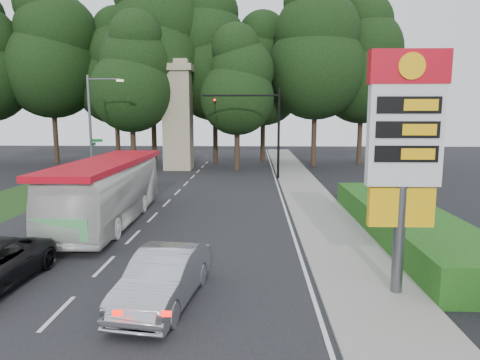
{
  "coord_description": "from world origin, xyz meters",
  "views": [
    {
      "loc": [
        5.11,
        -9.8,
        5.16
      ],
      "look_at": [
        4.46,
        9.35,
        2.2
      ],
      "focal_mm": 32.0,
      "sensor_mm": 36.0,
      "label": 1
    }
  ],
  "objects_px": {
    "streetlight_signs": "(93,124)",
    "sedan_silver": "(164,278)",
    "traffic_signal_mast": "(262,120)",
    "gas_station_pylon": "(405,141)",
    "monument": "(178,115)",
    "transit_bus": "(108,192)"
  },
  "relations": [
    {
      "from": "streetlight_signs",
      "to": "sedan_silver",
      "type": "bearing_deg",
      "value": -65.1
    },
    {
      "from": "sedan_silver",
      "to": "traffic_signal_mast",
      "type": "bearing_deg",
      "value": 90.37
    },
    {
      "from": "gas_station_pylon",
      "to": "sedan_silver",
      "type": "height_order",
      "value": "gas_station_pylon"
    },
    {
      "from": "gas_station_pylon",
      "to": "streetlight_signs",
      "type": "height_order",
      "value": "streetlight_signs"
    },
    {
      "from": "traffic_signal_mast",
      "to": "sedan_silver",
      "type": "xyz_separation_m",
      "value": [
        -3.04,
        -22.74,
        -3.94
      ]
    },
    {
      "from": "traffic_signal_mast",
      "to": "sedan_silver",
      "type": "distance_m",
      "value": 23.28
    },
    {
      "from": "traffic_signal_mast",
      "to": "streetlight_signs",
      "type": "height_order",
      "value": "streetlight_signs"
    },
    {
      "from": "streetlight_signs",
      "to": "traffic_signal_mast",
      "type": "bearing_deg",
      "value": 8.92
    },
    {
      "from": "monument",
      "to": "streetlight_signs",
      "type": "bearing_deg",
      "value": -121.97
    },
    {
      "from": "streetlight_signs",
      "to": "transit_bus",
      "type": "bearing_deg",
      "value": -66.83
    },
    {
      "from": "traffic_signal_mast",
      "to": "transit_bus",
      "type": "relative_size",
      "value": 0.66
    },
    {
      "from": "sedan_silver",
      "to": "transit_bus",
      "type": "bearing_deg",
      "value": 125.18
    },
    {
      "from": "streetlight_signs",
      "to": "transit_bus",
      "type": "distance_m",
      "value": 13.4
    },
    {
      "from": "gas_station_pylon",
      "to": "transit_bus",
      "type": "relative_size",
      "value": 0.63
    },
    {
      "from": "streetlight_signs",
      "to": "monument",
      "type": "height_order",
      "value": "monument"
    },
    {
      "from": "traffic_signal_mast",
      "to": "monument",
      "type": "distance_m",
      "value": 9.76
    },
    {
      "from": "streetlight_signs",
      "to": "sedan_silver",
      "type": "relative_size",
      "value": 1.79
    },
    {
      "from": "streetlight_signs",
      "to": "sedan_silver",
      "type": "height_order",
      "value": "streetlight_signs"
    },
    {
      "from": "gas_station_pylon",
      "to": "sedan_silver",
      "type": "distance_m",
      "value": 7.57
    },
    {
      "from": "transit_bus",
      "to": "sedan_silver",
      "type": "xyz_separation_m",
      "value": [
        4.49,
        -8.73,
        -0.78
      ]
    },
    {
      "from": "gas_station_pylon",
      "to": "monument",
      "type": "height_order",
      "value": "monument"
    },
    {
      "from": "transit_bus",
      "to": "sedan_silver",
      "type": "distance_m",
      "value": 9.85
    }
  ]
}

